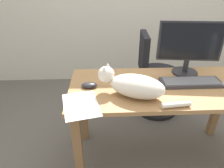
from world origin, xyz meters
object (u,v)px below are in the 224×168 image
office_chair (154,80)px  monitor (190,46)px  keyboard (191,82)px  computer_mouse (89,85)px  cat (134,85)px

office_chair → monitor: 0.75m
keyboard → computer_mouse: size_ratio=4.00×
computer_mouse → office_chair: bearing=46.5°
keyboard → office_chair: bearing=96.9°
office_chair → computer_mouse: office_chair is taller
monitor → cat: (-0.46, -0.32, -0.15)m
cat → office_chair: bearing=66.1°
keyboard → cat: 0.47m
keyboard → cat: cat is taller
monitor → keyboard: size_ratio=1.09×
keyboard → cat: bearing=-162.7°
monitor → computer_mouse: 0.81m
office_chair → keyboard: size_ratio=2.02×
office_chair → keyboard: office_chair is taller
office_chair → cat: size_ratio=1.57×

